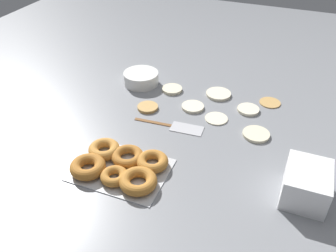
{
  "coord_description": "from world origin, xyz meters",
  "views": [
    {
      "loc": [
        0.3,
        -1.02,
        0.77
      ],
      "look_at": [
        -0.07,
        -0.1,
        0.04
      ],
      "focal_mm": 38.0,
      "sensor_mm": 36.0,
      "label": 1
    }
  ],
  "objects_px": {
    "pancake_2": "(248,109)",
    "pancake_6": "(216,118)",
    "pancake_3": "(148,107)",
    "pancake_4": "(256,134)",
    "container_stack": "(306,184)",
    "batter_bowl": "(141,78)",
    "pancake_5": "(270,102)",
    "pancake_7": "(172,89)",
    "donut_tray": "(120,166)",
    "pancake_0": "(193,107)",
    "spatula": "(179,127)",
    "pancake_1": "(218,94)"
  },
  "relations": [
    {
      "from": "pancake_5",
      "to": "pancake_3",
      "type": "bearing_deg",
      "value": -153.65
    },
    {
      "from": "container_stack",
      "to": "batter_bowl",
      "type": "bearing_deg",
      "value": 149.2
    },
    {
      "from": "pancake_4",
      "to": "pancake_2",
      "type": "bearing_deg",
      "value": 111.4
    },
    {
      "from": "pancake_0",
      "to": "spatula",
      "type": "bearing_deg",
      "value": -91.68
    },
    {
      "from": "pancake_2",
      "to": "pancake_3",
      "type": "distance_m",
      "value": 0.39
    },
    {
      "from": "pancake_3",
      "to": "donut_tray",
      "type": "height_order",
      "value": "donut_tray"
    },
    {
      "from": "pancake_0",
      "to": "donut_tray",
      "type": "bearing_deg",
      "value": -102.95
    },
    {
      "from": "batter_bowl",
      "to": "pancake_5",
      "type": "bearing_deg",
      "value": 4.9
    },
    {
      "from": "donut_tray",
      "to": "pancake_3",
      "type": "bearing_deg",
      "value": 100.6
    },
    {
      "from": "pancake_4",
      "to": "container_stack",
      "type": "height_order",
      "value": "container_stack"
    },
    {
      "from": "pancake_7",
      "to": "spatula",
      "type": "bearing_deg",
      "value": -63.21
    },
    {
      "from": "pancake_4",
      "to": "spatula",
      "type": "xyz_separation_m",
      "value": [
        -0.27,
        -0.06,
        -0.0
      ]
    },
    {
      "from": "pancake_5",
      "to": "spatula",
      "type": "height_order",
      "value": "pancake_5"
    },
    {
      "from": "pancake_2",
      "to": "pancake_7",
      "type": "distance_m",
      "value": 0.33
    },
    {
      "from": "batter_bowl",
      "to": "spatula",
      "type": "bearing_deg",
      "value": -42.44
    },
    {
      "from": "pancake_2",
      "to": "pancake_3",
      "type": "relative_size",
      "value": 1.05
    },
    {
      "from": "donut_tray",
      "to": "pancake_2",
      "type": "bearing_deg",
      "value": 57.81
    },
    {
      "from": "spatula",
      "to": "pancake_4",
      "type": "bearing_deg",
      "value": 8.41
    },
    {
      "from": "spatula",
      "to": "pancake_3",
      "type": "bearing_deg",
      "value": 151.77
    },
    {
      "from": "pancake_5",
      "to": "batter_bowl",
      "type": "bearing_deg",
      "value": -175.1
    },
    {
      "from": "pancake_7",
      "to": "donut_tray",
      "type": "distance_m",
      "value": 0.52
    },
    {
      "from": "pancake_3",
      "to": "pancake_4",
      "type": "xyz_separation_m",
      "value": [
        0.43,
        -0.02,
        -0.0
      ]
    },
    {
      "from": "pancake_1",
      "to": "donut_tray",
      "type": "xyz_separation_m",
      "value": [
        -0.17,
        -0.55,
        0.01
      ]
    },
    {
      "from": "donut_tray",
      "to": "pancake_1",
      "type": "bearing_deg",
      "value": 73.33
    },
    {
      "from": "pancake_2",
      "to": "pancake_5",
      "type": "relative_size",
      "value": 1.01
    },
    {
      "from": "pancake_7",
      "to": "spatula",
      "type": "relative_size",
      "value": 0.32
    },
    {
      "from": "pancake_5",
      "to": "donut_tray",
      "type": "relative_size",
      "value": 0.29
    },
    {
      "from": "pancake_0",
      "to": "spatula",
      "type": "height_order",
      "value": "pancake_0"
    },
    {
      "from": "pancake_2",
      "to": "pancake_5",
      "type": "height_order",
      "value": "pancake_2"
    },
    {
      "from": "pancake_0",
      "to": "container_stack",
      "type": "bearing_deg",
      "value": -36.21
    },
    {
      "from": "pancake_1",
      "to": "spatula",
      "type": "height_order",
      "value": "pancake_1"
    },
    {
      "from": "pancake_0",
      "to": "container_stack",
      "type": "height_order",
      "value": "container_stack"
    },
    {
      "from": "batter_bowl",
      "to": "pancake_6",
      "type": "bearing_deg",
      "value": -20.54
    },
    {
      "from": "pancake_2",
      "to": "pancake_6",
      "type": "xyz_separation_m",
      "value": [
        -0.1,
        -0.1,
        -0.0
      ]
    },
    {
      "from": "pancake_6",
      "to": "batter_bowl",
      "type": "distance_m",
      "value": 0.4
    },
    {
      "from": "pancake_5",
      "to": "donut_tray",
      "type": "bearing_deg",
      "value": -123.29
    },
    {
      "from": "pancake_2",
      "to": "pancake_3",
      "type": "xyz_separation_m",
      "value": [
        -0.37,
        -0.13,
        0.0
      ]
    },
    {
      "from": "pancake_2",
      "to": "donut_tray",
      "type": "distance_m",
      "value": 0.57
    },
    {
      "from": "pancake_4",
      "to": "pancake_6",
      "type": "bearing_deg",
      "value": 163.75
    },
    {
      "from": "pancake_7",
      "to": "pancake_6",
      "type": "bearing_deg",
      "value": -30.3
    },
    {
      "from": "pancake_1",
      "to": "pancake_2",
      "type": "xyz_separation_m",
      "value": [
        0.14,
        -0.07,
        -0.0
      ]
    },
    {
      "from": "pancake_3",
      "to": "pancake_2",
      "type": "bearing_deg",
      "value": 19.43
    },
    {
      "from": "donut_tray",
      "to": "spatula",
      "type": "xyz_separation_m",
      "value": [
        0.09,
        0.28,
        -0.02
      ]
    },
    {
      "from": "pancake_2",
      "to": "spatula",
      "type": "distance_m",
      "value": 0.29
    },
    {
      "from": "pancake_5",
      "to": "container_stack",
      "type": "bearing_deg",
      "value": -70.83
    },
    {
      "from": "pancake_1",
      "to": "pancake_4",
      "type": "distance_m",
      "value": 0.29
    },
    {
      "from": "pancake_2",
      "to": "donut_tray",
      "type": "bearing_deg",
      "value": -122.19
    },
    {
      "from": "pancake_3",
      "to": "donut_tray",
      "type": "xyz_separation_m",
      "value": [
        0.07,
        -0.35,
        0.01
      ]
    },
    {
      "from": "pancake_7",
      "to": "pancake_3",
      "type": "bearing_deg",
      "value": -103.24
    },
    {
      "from": "pancake_5",
      "to": "container_stack",
      "type": "relative_size",
      "value": 0.54
    }
  ]
}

